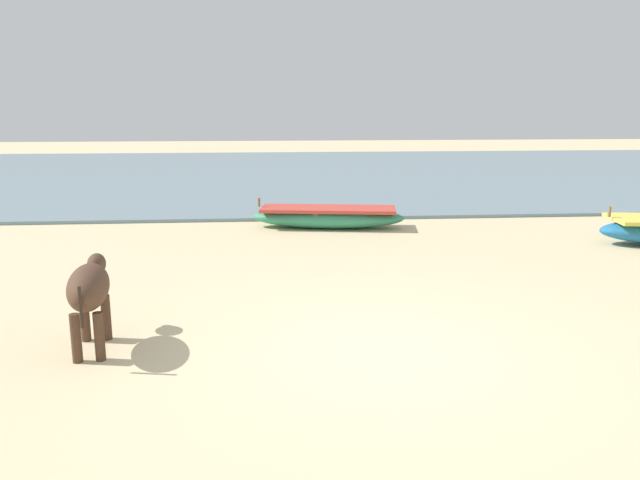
# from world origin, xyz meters

# --- Properties ---
(ground) EXTENTS (80.00, 80.00, 0.00)m
(ground) POSITION_xyz_m (0.00, 0.00, 0.00)
(ground) COLOR beige
(sea_water) EXTENTS (60.00, 20.00, 0.08)m
(sea_water) POSITION_xyz_m (0.00, 17.96, 0.04)
(sea_water) COLOR slate
(sea_water) RESTS_ON ground
(fishing_boat_2) EXTENTS (3.45, 1.42, 0.66)m
(fishing_boat_2) POSITION_xyz_m (0.06, 7.09, 0.25)
(fishing_boat_2) COLOR #338C66
(fishing_boat_2) RESTS_ON ground
(cow_adult_dark) EXTENTS (0.56, 1.50, 0.97)m
(cow_adult_dark) POSITION_xyz_m (-3.23, 0.37, 0.70)
(cow_adult_dark) COLOR #4C3323
(cow_adult_dark) RESTS_ON ground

